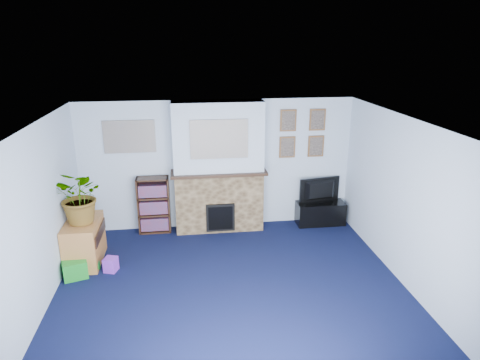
{
  "coord_description": "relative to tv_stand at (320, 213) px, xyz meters",
  "views": [
    {
      "loc": [
        -0.58,
        -5.32,
        3.43
      ],
      "look_at": [
        0.25,
        0.97,
        1.32
      ],
      "focal_mm": 32.0,
      "sensor_mm": 36.0,
      "label": 1
    }
  ],
  "objects": [
    {
      "name": "bookshelf",
      "position": [
        -3.15,
        0.08,
        0.28
      ],
      "size": [
        0.58,
        0.28,
        1.05
      ],
      "color": "black",
      "rests_on": "ground"
    },
    {
      "name": "collage_main",
      "position": [
        -1.95,
        -0.19,
        1.56
      ],
      "size": [
        1.0,
        0.03,
        0.68
      ],
      "primitive_type": "cube",
      "color": "gray",
      "rests_on": "chimney_breast"
    },
    {
      "name": "potted_plant",
      "position": [
        -4.14,
        -0.99,
        0.91
      ],
      "size": [
        0.99,
        0.94,
        0.87
      ],
      "primitive_type": "imported",
      "rotation": [
        0.0,
        0.0,
        5.86
      ],
      "color": "#26661E",
      "rests_on": "sideboard"
    },
    {
      "name": "ceiling",
      "position": [
        -1.95,
        -2.03,
        2.17
      ],
      "size": [
        5.0,
        4.5,
        0.01
      ],
      "primitive_type": "cube",
      "color": "white",
      "rests_on": "wall_back"
    },
    {
      "name": "mantel_candle",
      "position": [
        -1.61,
        -0.03,
        1.01
      ],
      "size": [
        0.05,
        0.05,
        0.16
      ],
      "primitive_type": "cylinder",
      "color": "#B2BFC6",
      "rests_on": "chimney_breast"
    },
    {
      "name": "sideboard",
      "position": [
        -4.19,
        -0.94,
        0.12
      ],
      "size": [
        0.5,
        0.9,
        0.7
      ],
      "primitive_type": "cube",
      "color": "#AF7038",
      "rests_on": "ground"
    },
    {
      "name": "wall_front",
      "position": [
        -1.95,
        -4.28,
        0.97
      ],
      "size": [
        5.0,
        0.04,
        2.4
      ],
      "primitive_type": "cube",
      "color": "silver",
      "rests_on": "ground"
    },
    {
      "name": "toy_block",
      "position": [
        -3.75,
        -1.31,
        -0.11
      ],
      "size": [
        0.23,
        0.23,
        0.22
      ],
      "primitive_type": "cube",
      "rotation": [
        0.0,
        0.0,
        -0.31
      ],
      "color": "purple",
      "rests_on": "ground"
    },
    {
      "name": "collage_left",
      "position": [
        -3.5,
        0.21,
        1.55
      ],
      "size": [
        0.9,
        0.03,
        0.58
      ],
      "primitive_type": "cube",
      "color": "gray",
      "rests_on": "wall_back"
    },
    {
      "name": "chimney_breast",
      "position": [
        -1.95,
        0.02,
        0.96
      ],
      "size": [
        1.72,
        0.5,
        2.4
      ],
      "color": "brown",
      "rests_on": "ground"
    },
    {
      "name": "portrait_bl",
      "position": [
        -0.65,
        0.2,
        1.27
      ],
      "size": [
        0.3,
        0.03,
        0.4
      ],
      "primitive_type": "cube",
      "color": "brown",
      "rests_on": "wall_back"
    },
    {
      "name": "wall_left",
      "position": [
        -4.45,
        -2.03,
        0.97
      ],
      "size": [
        0.04,
        4.5,
        2.4
      ],
      "primitive_type": "cube",
      "color": "silver",
      "rests_on": "ground"
    },
    {
      "name": "tv_stand",
      "position": [
        0.0,
        0.0,
        0.0
      ],
      "size": [
        0.92,
        0.39,
        0.43
      ],
      "primitive_type": "cube",
      "color": "black",
      "rests_on": "ground"
    },
    {
      "name": "portrait_tl",
      "position": [
        -0.65,
        0.2,
        1.77
      ],
      "size": [
        0.3,
        0.03,
        0.4
      ],
      "primitive_type": "cube",
      "color": "brown",
      "rests_on": "wall_back"
    },
    {
      "name": "mantel_teddy",
      "position": [
        -2.49,
        -0.03,
        0.99
      ],
      "size": [
        0.13,
        0.13,
        0.13
      ],
      "primitive_type": "sphere",
      "color": "gray",
      "rests_on": "chimney_breast"
    },
    {
      "name": "wall_right",
      "position": [
        0.55,
        -2.03,
        0.97
      ],
      "size": [
        0.04,
        4.5,
        2.4
      ],
      "primitive_type": "cube",
      "color": "silver",
      "rests_on": "ground"
    },
    {
      "name": "mantel_clock",
      "position": [
        -1.95,
        -0.03,
        1.0
      ],
      "size": [
        0.11,
        0.07,
        0.15
      ],
      "primitive_type": "cube",
      "color": "gold",
      "rests_on": "chimney_breast"
    },
    {
      "name": "portrait_tr",
      "position": [
        -0.1,
        0.2,
        1.77
      ],
      "size": [
        0.3,
        0.03,
        0.4
      ],
      "primitive_type": "cube",
      "color": "brown",
      "rests_on": "wall_back"
    },
    {
      "name": "floor",
      "position": [
        -1.95,
        -2.03,
        -0.22
      ],
      "size": [
        5.0,
        4.5,
        0.01
      ],
      "primitive_type": "cube",
      "color": "black",
      "rests_on": "ground"
    },
    {
      "name": "green_crate",
      "position": [
        -4.25,
        -1.42,
        -0.08
      ],
      "size": [
        0.41,
        0.37,
        0.28
      ],
      "primitive_type": "cube",
      "rotation": [
        0.0,
        0.0,
        0.31
      ],
      "color": "#198C26",
      "rests_on": "ground"
    },
    {
      "name": "toy_ball",
      "position": [
        -4.23,
        -1.03,
        -0.13
      ],
      "size": [
        0.2,
        0.2,
        0.2
      ],
      "primitive_type": "sphere",
      "color": "yellow",
      "rests_on": "ground"
    },
    {
      "name": "mantel_can",
      "position": [
        -1.29,
        -0.03,
        0.99
      ],
      "size": [
        0.06,
        0.06,
        0.13
      ],
      "primitive_type": "cylinder",
      "color": "purple",
      "rests_on": "chimney_breast"
    },
    {
      "name": "wall_back",
      "position": [
        -1.95,
        0.22,
        0.97
      ],
      "size": [
        5.0,
        0.04,
        2.4
      ],
      "primitive_type": "cube",
      "color": "silver",
      "rests_on": "ground"
    },
    {
      "name": "television",
      "position": [
        0.0,
        0.02,
        0.44
      ],
      "size": [
        0.82,
        0.24,
        0.47
      ],
      "primitive_type": "imported",
      "rotation": [
        0.0,
        0.0,
        3.31
      ],
      "color": "black",
      "rests_on": "tv_stand"
    },
    {
      "name": "portrait_br",
      "position": [
        -0.1,
        0.2,
        1.27
      ],
      "size": [
        0.3,
        0.03,
        0.4
      ],
      "primitive_type": "cube",
      "color": "brown",
      "rests_on": "wall_back"
    },
    {
      "name": "toy_tube",
      "position": [
        -4.09,
        -1.26,
        -0.15
      ],
      "size": [
        0.34,
        0.15,
        0.19
      ],
      "primitive_type": "cylinder",
      "rotation": [
        0.0,
        1.43,
        0.0
      ],
      "color": "#198C26",
      "rests_on": "ground"
    }
  ]
}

